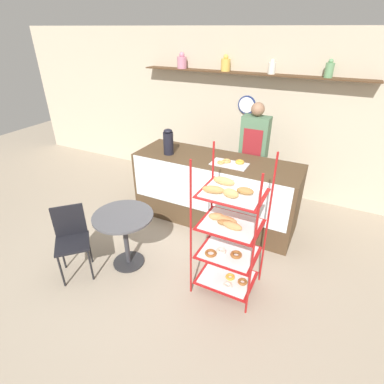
{
  "coord_description": "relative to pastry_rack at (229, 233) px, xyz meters",
  "views": [
    {
      "loc": [
        1.48,
        -2.51,
        2.68
      ],
      "look_at": [
        0.0,
        0.42,
        0.87
      ],
      "focal_mm": 28.0,
      "sensor_mm": 36.0,
      "label": 1
    }
  ],
  "objects": [
    {
      "name": "pastry_rack",
      "position": [
        0.0,
        0.0,
        0.0
      ],
      "size": [
        0.68,
        0.55,
        1.65
      ],
      "color": "#A51919",
      "rests_on": "ground_plane"
    },
    {
      "name": "back_wall",
      "position": [
        -0.67,
        2.58,
        0.59
      ],
      "size": [
        10.0,
        0.3,
        2.7
      ],
      "color": "beige",
      "rests_on": "ground_plane"
    },
    {
      "name": "display_counter",
      "position": [
        -0.67,
        1.24,
        -0.26
      ],
      "size": [
        2.42,
        0.8,
        1.02
      ],
      "color": "#4C3823",
      "rests_on": "ground_plane"
    },
    {
      "name": "cafe_table",
      "position": [
        -1.26,
        -0.19,
        -0.22
      ],
      "size": [
        0.72,
        0.72,
        0.73
      ],
      "color": "#262628",
      "rests_on": "ground_plane"
    },
    {
      "name": "ground_plane",
      "position": [
        -0.67,
        0.05,
        -0.77
      ],
      "size": [
        14.0,
        14.0,
        0.0
      ],
      "primitive_type": "plane",
      "color": "gray"
    },
    {
      "name": "person_worker",
      "position": [
        -0.29,
        1.78,
        0.19
      ],
      "size": [
        0.4,
        0.23,
        1.75
      ],
      "color": "#282833",
      "rests_on": "ground_plane"
    },
    {
      "name": "donut_tray_counter",
      "position": [
        -0.43,
        1.17,
        0.26
      ],
      "size": [
        0.51,
        0.28,
        0.05
      ],
      "color": "silver",
      "rests_on": "display_counter"
    },
    {
      "name": "coffee_carafe",
      "position": [
        -1.39,
        1.12,
        0.43
      ],
      "size": [
        0.15,
        0.15,
        0.38
      ],
      "color": "black",
      "rests_on": "display_counter"
    },
    {
      "name": "cafe_chair",
      "position": [
        -1.74,
        -0.57,
        -0.23
      ],
      "size": [
        0.54,
        0.54,
        0.88
      ],
      "rotation": [
        0.0,
        0.0,
        7.08
      ],
      "color": "black",
      "rests_on": "ground_plane"
    }
  ]
}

